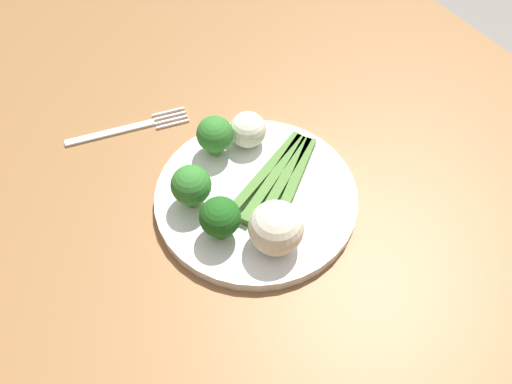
# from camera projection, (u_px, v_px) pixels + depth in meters

# --- Properties ---
(dining_table) EXTENTS (1.34, 0.92, 0.76)m
(dining_table) POSITION_uv_depth(u_px,v_px,m) (248.00, 229.00, 0.83)
(dining_table) COLOR olive
(dining_table) RESTS_ON ground_plane
(plate) EXTENTS (0.24, 0.24, 0.01)m
(plate) POSITION_uv_depth(u_px,v_px,m) (256.00, 198.00, 0.72)
(plate) COLOR white
(plate) RESTS_ON dining_table
(asparagus_bundle) EXTENTS (0.11, 0.15, 0.01)m
(asparagus_bundle) POSITION_uv_depth(u_px,v_px,m) (279.00, 179.00, 0.72)
(asparagus_bundle) COLOR #47752D
(asparagus_bundle) RESTS_ON plate
(broccoli_front_left) EXTENTS (0.05, 0.05, 0.06)m
(broccoli_front_left) POSITION_uv_depth(u_px,v_px,m) (220.00, 218.00, 0.66)
(broccoli_front_left) COLOR #4C7F2B
(broccoli_front_left) RESTS_ON plate
(broccoli_back) EXTENTS (0.05, 0.05, 0.06)m
(broccoli_back) POSITION_uv_depth(u_px,v_px,m) (191.00, 186.00, 0.68)
(broccoli_back) COLOR #609E3D
(broccoli_back) RESTS_ON plate
(broccoli_outer_edge) EXTENTS (0.05, 0.05, 0.06)m
(broccoli_outer_edge) POSITION_uv_depth(u_px,v_px,m) (215.00, 135.00, 0.73)
(broccoli_outer_edge) COLOR #609E3D
(broccoli_outer_edge) RESTS_ON plate
(cauliflower_mid) EXTENTS (0.06, 0.06, 0.06)m
(cauliflower_mid) POSITION_uv_depth(u_px,v_px,m) (276.00, 228.00, 0.65)
(cauliflower_mid) COLOR white
(cauliflower_mid) RESTS_ON plate
(cauliflower_right) EXTENTS (0.05, 0.05, 0.05)m
(cauliflower_right) POSITION_uv_depth(u_px,v_px,m) (248.00, 130.00, 0.75)
(cauliflower_right) COLOR white
(cauliflower_right) RESTS_ON plate
(fork) EXTENTS (0.06, 0.16, 0.00)m
(fork) POSITION_uv_depth(u_px,v_px,m) (129.00, 128.00, 0.80)
(fork) COLOR silver
(fork) RESTS_ON dining_table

